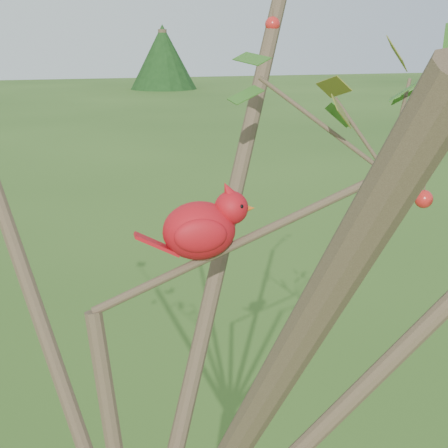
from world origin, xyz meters
TOP-DOWN VIEW (x-y plane):
  - crabapple_tree at (0.03, -0.02)m, footprint 2.35×2.05m
  - cardinal at (0.17, 0.08)m, footprint 0.24×0.13m

SIDE VIEW (x-z plane):
  - cardinal at x=0.17m, z-range 2.03..2.19m
  - crabapple_tree at x=0.03m, z-range 0.65..3.60m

